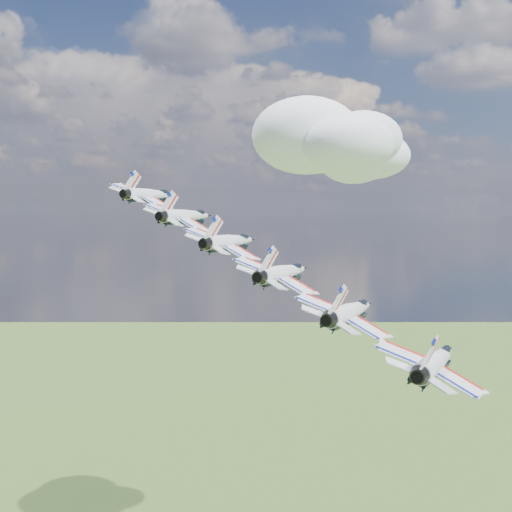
% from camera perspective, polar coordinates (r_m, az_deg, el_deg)
% --- Properties ---
extents(cloud_far, '(66.34, 52.12, 26.06)m').
position_cam_1_polar(cloud_far, '(268.60, 8.47, 8.82)').
color(cloud_far, white).
extents(jet_0, '(13.61, 15.73, 7.03)m').
position_cam_1_polar(jet_0, '(102.01, -8.43, 4.88)').
color(jet_0, white).
extents(jet_1, '(13.61, 15.73, 7.03)m').
position_cam_1_polar(jet_1, '(92.77, -5.54, 3.22)').
color(jet_1, white).
extents(jet_2, '(13.61, 15.73, 7.03)m').
position_cam_1_polar(jet_2, '(83.92, -2.04, 1.19)').
color(jet_2, white).
extents(jet_3, '(13.61, 15.73, 7.03)m').
position_cam_1_polar(jet_3, '(75.58, 2.26, -1.32)').
color(jet_3, white).
extents(jet_4, '(13.61, 15.73, 7.03)m').
position_cam_1_polar(jet_4, '(67.95, 7.58, -4.40)').
color(jet_4, white).
extents(jet_5, '(13.61, 15.73, 7.03)m').
position_cam_1_polar(jet_5, '(61.29, 14.21, -8.14)').
color(jet_5, white).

